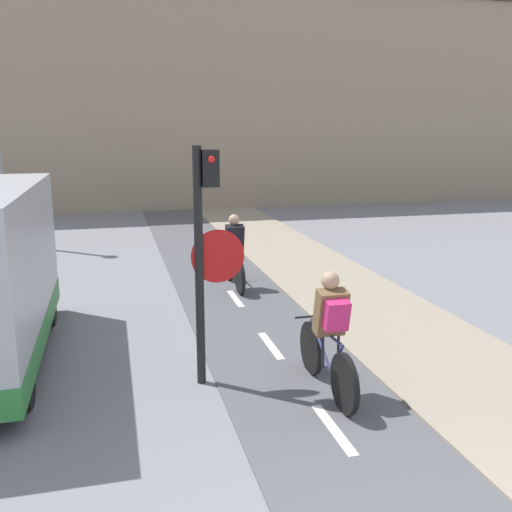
{
  "coord_description": "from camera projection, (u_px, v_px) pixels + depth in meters",
  "views": [
    {
      "loc": [
        -2.19,
        -2.22,
        3.18
      ],
      "look_at": [
        0.0,
        6.4,
        1.2
      ],
      "focal_mm": 40.0,
      "sensor_mm": 36.0,
      "label": 1
    }
  ],
  "objects": [
    {
      "name": "cyclist_far",
      "position": [
        234.0,
        255.0,
        11.58
      ],
      "size": [
        0.46,
        1.8,
        1.52
      ],
      "color": "black",
      "rests_on": "ground_plane"
    },
    {
      "name": "traffic_light_pole",
      "position": [
        206.0,
        240.0,
        6.94
      ],
      "size": [
        0.67,
        0.25,
        3.0
      ],
      "color": "black",
      "rests_on": "ground_plane"
    },
    {
      "name": "building_row_background",
      "position": [
        159.0,
        97.0,
        24.12
      ],
      "size": [
        60.0,
        5.2,
        9.05
      ],
      "color": "gray",
      "rests_on": "ground_plane"
    },
    {
      "name": "cyclist_near",
      "position": [
        329.0,
        338.0,
        6.87
      ],
      "size": [
        0.46,
        1.83,
        1.54
      ],
      "color": "black",
      "rests_on": "ground_plane"
    }
  ]
}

